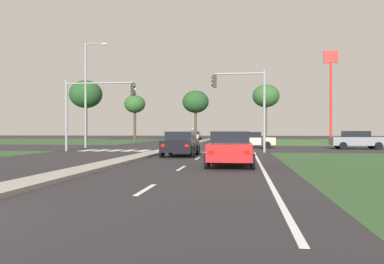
% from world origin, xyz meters
% --- Properties ---
extents(ground_plane, '(200.00, 200.00, 0.00)m').
position_xyz_m(ground_plane, '(0.00, 30.00, 0.00)').
color(ground_plane, '#282628').
extents(grass_verge_far_left, '(35.00, 35.00, 0.01)m').
position_xyz_m(grass_verge_far_left, '(-25.50, 54.50, 0.00)').
color(grass_verge_far_left, '#2D4C28').
rests_on(grass_verge_far_left, ground).
extents(grass_verge_far_right, '(35.00, 35.00, 0.01)m').
position_xyz_m(grass_verge_far_right, '(25.50, 54.50, 0.00)').
color(grass_verge_far_right, '#385B2D').
rests_on(grass_verge_far_right, ground).
extents(median_island_near, '(1.20, 22.00, 0.14)m').
position_xyz_m(median_island_near, '(0.00, 11.00, 0.07)').
color(median_island_near, gray).
rests_on(median_island_near, ground).
extents(median_island_far, '(1.20, 36.00, 0.14)m').
position_xyz_m(median_island_far, '(0.00, 55.00, 0.07)').
color(median_island_far, gray).
rests_on(median_island_far, ground).
extents(lane_dash_near, '(0.14, 2.00, 0.01)m').
position_xyz_m(lane_dash_near, '(3.50, 4.73, 0.01)').
color(lane_dash_near, silver).
rests_on(lane_dash_near, ground).
extents(lane_dash_second, '(0.14, 2.00, 0.01)m').
position_xyz_m(lane_dash_second, '(3.50, 10.73, 0.01)').
color(lane_dash_second, silver).
rests_on(lane_dash_second, ground).
extents(lane_dash_third, '(0.14, 2.00, 0.01)m').
position_xyz_m(lane_dash_third, '(3.50, 16.73, 0.01)').
color(lane_dash_third, silver).
rests_on(lane_dash_third, ground).
extents(lane_dash_fourth, '(0.14, 2.00, 0.01)m').
position_xyz_m(lane_dash_fourth, '(3.50, 22.73, 0.01)').
color(lane_dash_fourth, silver).
rests_on(lane_dash_fourth, ground).
extents(lane_dash_fifth, '(0.14, 2.00, 0.01)m').
position_xyz_m(lane_dash_fifth, '(3.50, 28.73, 0.01)').
color(lane_dash_fifth, silver).
rests_on(lane_dash_fifth, ground).
extents(edge_line_right, '(0.14, 24.00, 0.01)m').
position_xyz_m(edge_line_right, '(6.85, 12.00, 0.01)').
color(edge_line_right, silver).
rests_on(edge_line_right, ground).
extents(stop_bar_near, '(6.40, 0.50, 0.01)m').
position_xyz_m(stop_bar_near, '(3.80, 23.00, 0.01)').
color(stop_bar_near, silver).
rests_on(stop_bar_near, ground).
extents(crosswalk_bar_near, '(0.70, 2.80, 0.01)m').
position_xyz_m(crosswalk_bar_near, '(-6.40, 24.80, 0.01)').
color(crosswalk_bar_near, silver).
rests_on(crosswalk_bar_near, ground).
extents(crosswalk_bar_second, '(0.70, 2.80, 0.01)m').
position_xyz_m(crosswalk_bar_second, '(-5.25, 24.80, 0.01)').
color(crosswalk_bar_second, silver).
rests_on(crosswalk_bar_second, ground).
extents(crosswalk_bar_third, '(0.70, 2.80, 0.01)m').
position_xyz_m(crosswalk_bar_third, '(-4.10, 24.80, 0.01)').
color(crosswalk_bar_third, silver).
rests_on(crosswalk_bar_third, ground).
extents(crosswalk_bar_fourth, '(0.70, 2.80, 0.01)m').
position_xyz_m(crosswalk_bar_fourth, '(-2.95, 24.80, 0.01)').
color(crosswalk_bar_fourth, silver).
rests_on(crosswalk_bar_fourth, ground).
extents(crosswalk_bar_fifth, '(0.70, 2.80, 0.01)m').
position_xyz_m(crosswalk_bar_fifth, '(-1.80, 24.80, 0.01)').
color(crosswalk_bar_fifth, silver).
rests_on(crosswalk_bar_fifth, ground).
extents(crosswalk_bar_sixth, '(0.70, 2.80, 0.01)m').
position_xyz_m(crosswalk_bar_sixth, '(-0.65, 24.80, 0.01)').
color(crosswalk_bar_sixth, silver).
rests_on(crosswalk_bar_sixth, ground).
extents(crosswalk_bar_seventh, '(0.70, 2.80, 0.01)m').
position_xyz_m(crosswalk_bar_seventh, '(0.50, 24.80, 0.01)').
color(crosswalk_bar_seventh, silver).
rests_on(crosswalk_bar_seventh, ground).
extents(crosswalk_bar_eighth, '(0.70, 2.80, 0.01)m').
position_xyz_m(crosswalk_bar_eighth, '(1.65, 24.80, 0.01)').
color(crosswalk_bar_eighth, silver).
rests_on(crosswalk_bar_eighth, ground).
extents(car_teal_near, '(2.06, 4.39, 1.51)m').
position_xyz_m(car_teal_near, '(-2.21, 51.53, 0.77)').
color(car_teal_near, '#19565B').
rests_on(car_teal_near, ground).
extents(car_grey_second, '(4.50, 2.08, 1.57)m').
position_xyz_m(car_grey_second, '(15.89, 29.92, 0.80)').
color(car_grey_second, slate).
rests_on(car_grey_second, ground).
extents(car_silver_third, '(2.07, 4.56, 1.51)m').
position_xyz_m(car_silver_third, '(-2.37, 62.32, 0.77)').
color(car_silver_third, '#B7B7BC').
rests_on(car_silver_third, ground).
extents(car_red_fourth, '(2.05, 4.24, 1.54)m').
position_xyz_m(car_red_fourth, '(5.51, 11.89, 0.79)').
color(car_red_fourth, '#A31919').
rests_on(car_red_fourth, ground).
extents(car_beige_fifth, '(4.23, 2.09, 1.49)m').
position_xyz_m(car_beige_fifth, '(6.84, 30.92, 0.76)').
color(car_beige_fifth, '#BCAD8E').
rests_on(car_beige_fifth, ground).
extents(car_black_sixth, '(2.04, 4.31, 1.53)m').
position_xyz_m(car_black_sixth, '(2.22, 18.52, 0.78)').
color(car_black_sixth, black).
rests_on(car_black_sixth, ground).
extents(car_navy_seventh, '(2.00, 4.21, 1.49)m').
position_xyz_m(car_navy_seventh, '(-2.34, 45.84, 0.76)').
color(car_navy_seventh, '#161E47').
rests_on(car_navy_seventh, ground).
extents(traffic_signal_near_right, '(3.97, 0.32, 6.04)m').
position_xyz_m(traffic_signal_near_right, '(6.26, 23.40, 4.09)').
color(traffic_signal_near_right, gray).
rests_on(traffic_signal_near_right, ground).
extents(traffic_signal_near_left, '(5.68, 0.32, 5.51)m').
position_xyz_m(traffic_signal_near_left, '(-5.48, 23.40, 3.86)').
color(traffic_signal_near_left, gray).
rests_on(traffic_signal_near_left, ground).
extents(street_lamp_second, '(2.32, 0.52, 9.70)m').
position_xyz_m(street_lamp_second, '(-8.24, 29.03, 5.39)').
color(street_lamp_second, gray).
rests_on(street_lamp_second, ground).
extents(pedestrian_at_median, '(0.34, 0.34, 1.83)m').
position_xyz_m(pedestrian_at_median, '(-0.16, 42.41, 1.26)').
color(pedestrian_at_median, '#4C4C4C').
rests_on(pedestrian_at_median, median_island_far).
extents(fastfood_pole_sign, '(1.80, 0.40, 12.08)m').
position_xyz_m(fastfood_pole_sign, '(17.44, 47.25, 8.78)').
color(fastfood_pole_sign, red).
rests_on(fastfood_pole_sign, ground).
extents(treeline_near, '(5.20, 5.20, 9.68)m').
position_xyz_m(treeline_near, '(-18.77, 53.71, 7.41)').
color(treeline_near, '#423323').
rests_on(treeline_near, ground).
extents(treeline_second, '(3.52, 3.52, 7.64)m').
position_xyz_m(treeline_second, '(-11.93, 57.90, 6.04)').
color(treeline_second, '#423323').
rests_on(treeline_second, ground).
extents(treeline_third, '(4.11, 4.11, 7.92)m').
position_xyz_m(treeline_third, '(-1.27, 54.76, 6.12)').
color(treeline_third, '#423323').
rests_on(treeline_third, ground).
extents(treeline_fourth, '(4.28, 4.28, 9.01)m').
position_xyz_m(treeline_fourth, '(9.70, 57.44, 7.15)').
color(treeline_fourth, '#423323').
rests_on(treeline_fourth, ground).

